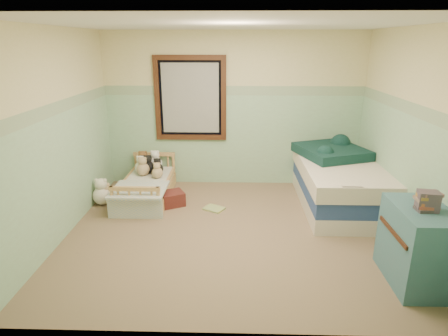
{
  "coord_description": "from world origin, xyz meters",
  "views": [
    {
      "loc": [
        0.02,
        -4.36,
        2.31
      ],
      "look_at": [
        -0.12,
        0.35,
        0.74
      ],
      "focal_mm": 30.24,
      "sensor_mm": 36.0,
      "label": 1
    }
  ],
  "objects_px": {
    "plush_floor_tan": "(106,197)",
    "floor_book": "(214,209)",
    "dresser": "(417,246)",
    "red_pillow": "(172,199)",
    "toddler_bed_frame": "(147,193)",
    "twin_bed_frame": "(336,197)",
    "plush_floor_cream": "(102,196)"
  },
  "relations": [
    {
      "from": "plush_floor_tan",
      "to": "floor_book",
      "type": "height_order",
      "value": "plush_floor_tan"
    },
    {
      "from": "dresser",
      "to": "floor_book",
      "type": "distance_m",
      "value": 2.72
    },
    {
      "from": "red_pillow",
      "to": "plush_floor_tan",
      "type": "bearing_deg",
      "value": 178.28
    },
    {
      "from": "toddler_bed_frame",
      "to": "twin_bed_frame",
      "type": "bearing_deg",
      "value": -2.39
    },
    {
      "from": "plush_floor_cream",
      "to": "plush_floor_tan",
      "type": "distance_m",
      "value": 0.06
    },
    {
      "from": "red_pillow",
      "to": "twin_bed_frame",
      "type": "bearing_deg",
      "value": 3.03
    },
    {
      "from": "red_pillow",
      "to": "dresser",
      "type": "bearing_deg",
      "value": -33.51
    },
    {
      "from": "floor_book",
      "to": "twin_bed_frame",
      "type": "bearing_deg",
      "value": 38.36
    },
    {
      "from": "twin_bed_frame",
      "to": "dresser",
      "type": "distance_m",
      "value": 1.99
    },
    {
      "from": "toddler_bed_frame",
      "to": "red_pillow",
      "type": "height_order",
      "value": "red_pillow"
    },
    {
      "from": "toddler_bed_frame",
      "to": "dresser",
      "type": "relative_size",
      "value": 1.74
    },
    {
      "from": "plush_floor_cream",
      "to": "plush_floor_tan",
      "type": "relative_size",
      "value": 1.24
    },
    {
      "from": "toddler_bed_frame",
      "to": "plush_floor_cream",
      "type": "bearing_deg",
      "value": -157.9
    },
    {
      "from": "dresser",
      "to": "red_pillow",
      "type": "height_order",
      "value": "dresser"
    },
    {
      "from": "dresser",
      "to": "toddler_bed_frame",
      "type": "bearing_deg",
      "value": 146.98
    },
    {
      "from": "toddler_bed_frame",
      "to": "twin_bed_frame",
      "type": "xyz_separation_m",
      "value": [
        2.89,
        -0.12,
        0.02
      ]
    },
    {
      "from": "plush_floor_cream",
      "to": "red_pillow",
      "type": "relative_size",
      "value": 0.84
    },
    {
      "from": "twin_bed_frame",
      "to": "floor_book",
      "type": "xyz_separation_m",
      "value": [
        -1.82,
        -0.27,
        -0.1
      ]
    },
    {
      "from": "toddler_bed_frame",
      "to": "floor_book",
      "type": "height_order",
      "value": "toddler_bed_frame"
    },
    {
      "from": "plush_floor_cream",
      "to": "floor_book",
      "type": "relative_size",
      "value": 1.0
    },
    {
      "from": "plush_floor_tan",
      "to": "floor_book",
      "type": "relative_size",
      "value": 0.8
    },
    {
      "from": "twin_bed_frame",
      "to": "floor_book",
      "type": "height_order",
      "value": "twin_bed_frame"
    },
    {
      "from": "plush_floor_cream",
      "to": "dresser",
      "type": "height_order",
      "value": "dresser"
    },
    {
      "from": "toddler_bed_frame",
      "to": "plush_floor_tan",
      "type": "xyz_separation_m",
      "value": [
        -0.57,
        -0.22,
        0.02
      ]
    },
    {
      "from": "dresser",
      "to": "plush_floor_tan",
      "type": "bearing_deg",
      "value": 153.79
    },
    {
      "from": "plush_floor_cream",
      "to": "floor_book",
      "type": "height_order",
      "value": "plush_floor_cream"
    },
    {
      "from": "twin_bed_frame",
      "to": "floor_book",
      "type": "distance_m",
      "value": 1.84
    },
    {
      "from": "toddler_bed_frame",
      "to": "red_pillow",
      "type": "distance_m",
      "value": 0.5
    },
    {
      "from": "toddler_bed_frame",
      "to": "floor_book",
      "type": "distance_m",
      "value": 1.14
    },
    {
      "from": "twin_bed_frame",
      "to": "red_pillow",
      "type": "xyz_separation_m",
      "value": [
        -2.45,
        -0.13,
        -0.01
      ]
    },
    {
      "from": "red_pillow",
      "to": "floor_book",
      "type": "height_order",
      "value": "red_pillow"
    },
    {
      "from": "toddler_bed_frame",
      "to": "red_pillow",
      "type": "relative_size",
      "value": 4.26
    }
  ]
}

